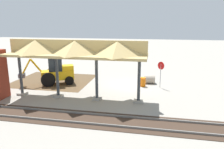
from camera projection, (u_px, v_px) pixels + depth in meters
name	position (u px, v px, depth m)	size (l,w,h in m)	color
ground_plane	(130.00, 85.00, 22.11)	(120.00, 120.00, 0.00)	gray
dirt_work_zone	(54.00, 80.00, 23.93)	(8.15, 7.00, 0.01)	brown
platform_canopy	(75.00, 49.00, 17.41)	(11.43, 3.20, 4.90)	#9E998E
rail_tracks	(116.00, 121.00, 14.08)	(60.00, 2.58, 0.15)	slate
stop_sign	(161.00, 69.00, 21.05)	(0.60, 0.51, 2.55)	gray
backhoe	(56.00, 72.00, 22.30)	(5.24, 3.46, 2.82)	#EAB214
dirt_mound	(49.00, 77.00, 25.23)	(4.13, 4.13, 2.18)	brown
concrete_pipe	(150.00, 79.00, 22.76)	(1.10, 0.96, 0.90)	#9E9384
traffic_barrel	(143.00, 82.00, 21.71)	(0.56, 0.56, 0.90)	orange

